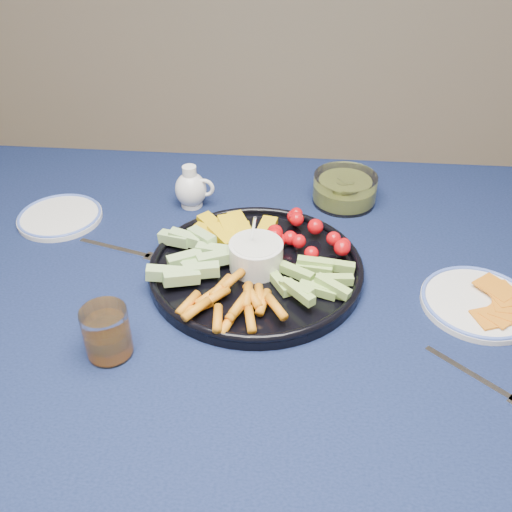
# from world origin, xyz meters

# --- Properties ---
(dining_table) EXTENTS (1.67, 1.07, 0.75)m
(dining_table) POSITION_xyz_m (0.00, 0.00, 0.66)
(dining_table) COLOR #53371B
(dining_table) RESTS_ON ground
(crudite_platter) EXTENTS (0.39, 0.39, 0.12)m
(crudite_platter) POSITION_xyz_m (-0.09, 0.05, 0.77)
(crudite_platter) COLOR black
(crudite_platter) RESTS_ON dining_table
(creamer_pitcher) EXTENTS (0.09, 0.07, 0.09)m
(creamer_pitcher) POSITION_xyz_m (-0.25, 0.28, 0.79)
(creamer_pitcher) COLOR white
(creamer_pitcher) RESTS_ON dining_table
(pickle_bowl) EXTENTS (0.14, 0.14, 0.06)m
(pickle_bowl) POSITION_xyz_m (0.08, 0.33, 0.77)
(pickle_bowl) COLOR white
(pickle_bowl) RESTS_ON dining_table
(cheese_plate) EXTENTS (0.19, 0.19, 0.02)m
(cheese_plate) POSITION_xyz_m (0.30, 0.00, 0.76)
(cheese_plate) COLOR silver
(cheese_plate) RESTS_ON dining_table
(juice_tumbler) EXTENTS (0.07, 0.07, 0.08)m
(juice_tumbler) POSITION_xyz_m (-0.30, -0.16, 0.78)
(juice_tumbler) COLOR white
(juice_tumbler) RESTS_ON dining_table
(fork_left) EXTENTS (0.18, 0.07, 0.00)m
(fork_left) POSITION_xyz_m (-0.34, 0.10, 0.75)
(fork_left) COLOR white
(fork_left) RESTS_ON dining_table
(fork_right) EXTENTS (0.14, 0.12, 0.00)m
(fork_right) POSITION_xyz_m (0.27, -0.17, 0.75)
(fork_right) COLOR white
(fork_right) RESTS_ON dining_table
(side_plate_extra) EXTENTS (0.17, 0.17, 0.01)m
(side_plate_extra) POSITION_xyz_m (-0.51, 0.20, 0.75)
(side_plate_extra) COLOR silver
(side_plate_extra) RESTS_ON dining_table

